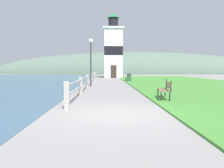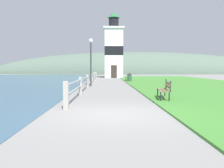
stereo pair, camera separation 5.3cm
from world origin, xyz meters
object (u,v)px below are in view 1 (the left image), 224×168
lighthouse (113,50)px  lamp_post (91,53)px  park_bench_midway (128,76)px  trash_bin (129,78)px  park_bench_near (165,88)px

lighthouse → lamp_post: bearing=-97.2°
park_bench_midway → trash_bin: (-0.02, -1.81, -0.11)m
park_bench_midway → lighthouse: size_ratio=0.17×
trash_bin → lamp_post: size_ratio=0.21×
park_bench_near → trash_bin: size_ratio=2.29×
park_bench_midway → lamp_post: lamp_post is taller
lighthouse → trash_bin: 12.84m
trash_bin → lighthouse: bearing=96.9°
park_bench_midway → lighthouse: 11.11m
park_bench_near → lamp_post: 10.17m
park_bench_near → lighthouse: 28.65m
park_bench_near → lighthouse: bearing=-79.2°
park_bench_midway → trash_bin: 1.82m
park_bench_midway → trash_bin: park_bench_midway is taller
park_bench_near → lighthouse: lighthouse is taller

